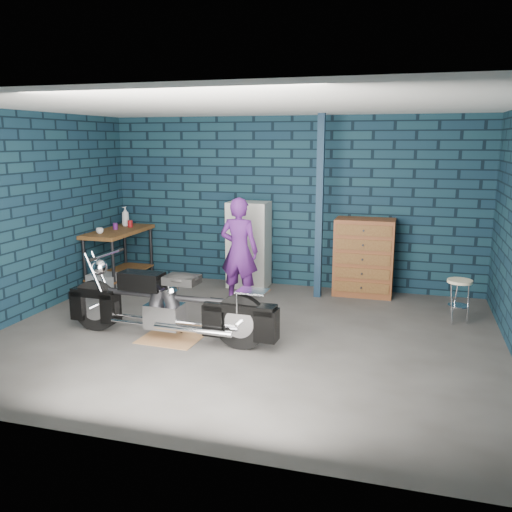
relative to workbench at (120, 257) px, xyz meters
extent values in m
plane|color=#504D4B|center=(2.68, -1.75, -0.46)|extent=(6.00, 6.00, 0.00)
cube|color=#0F2433|center=(2.68, 0.75, 0.90)|extent=(6.00, 0.02, 2.70)
cube|color=#0F2433|center=(-0.32, -1.75, 0.90)|extent=(0.02, 5.00, 2.70)
cube|color=white|center=(2.68, -1.75, 2.25)|extent=(6.00, 5.00, 0.02)
cube|color=#122539|center=(3.23, 0.20, 0.90)|extent=(0.10, 0.10, 2.70)
cube|color=brown|center=(0.00, 0.00, 0.00)|extent=(0.60, 1.40, 0.91)
cube|color=#956441|center=(1.85, -2.09, -0.45)|extent=(0.73, 0.56, 0.01)
imported|color=#511D6D|center=(2.19, -0.42, 0.32)|extent=(0.58, 0.39, 1.54)
cube|color=gray|center=(0.02, -0.50, -0.31)|extent=(0.48, 0.34, 0.30)
cube|color=beige|center=(2.05, 0.48, 0.23)|extent=(0.64, 0.46, 1.37)
cube|color=brown|center=(3.88, 0.48, 0.13)|extent=(0.88, 0.49, 1.17)
imported|color=beige|center=(-0.08, -0.41, 0.50)|extent=(0.12, 0.12, 0.09)
cylinder|color=#531863|center=(-0.06, 0.02, 0.51)|extent=(0.09, 0.09, 0.10)
cylinder|color=maroon|center=(0.05, 0.30, 0.51)|extent=(0.09, 0.09, 0.12)
imported|color=gray|center=(-0.09, 0.40, 0.62)|extent=(0.16, 0.16, 0.33)
camera|label=1|loc=(4.53, -7.66, 1.86)|focal=38.00mm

